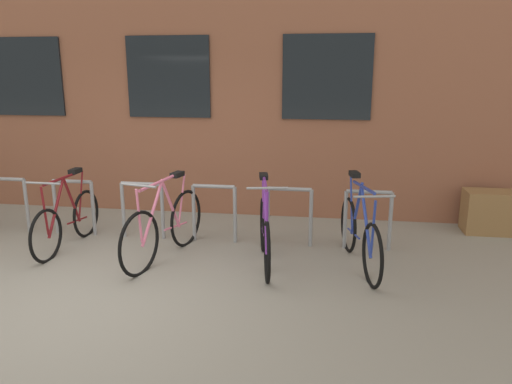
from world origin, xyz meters
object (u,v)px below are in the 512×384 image
object	(u,v)px
bicycle_purple	(265,232)
bicycle_blue	(359,234)
bicycle_pink	(165,226)
bicycle_maroon	(67,220)
planter_box	(490,212)

from	to	relation	value
bicycle_purple	bicycle_blue	xyz separation A→B (m)	(1.10, 0.09, 0.01)
bicycle_pink	bicycle_blue	size ratio (longest dim) A/B	1.01
bicycle_pink	bicycle_purple	size ratio (longest dim) A/B	1.07
bicycle_purple	bicycle_blue	world-z (taller)	bicycle_blue
bicycle_purple	bicycle_maroon	size ratio (longest dim) A/B	1.01
bicycle_blue	bicycle_pink	bearing A→B (deg)	-177.42
bicycle_pink	planter_box	bearing A→B (deg)	21.20
bicycle_blue	bicycle_maroon	bearing A→B (deg)	178.82
bicycle_purple	bicycle_maroon	world-z (taller)	bicycle_purple
bicycle_purple	bicycle_blue	bearing A→B (deg)	4.52
bicycle_pink	bicycle_maroon	distance (m)	1.38
bicycle_pink	bicycle_maroon	size ratio (longest dim) A/B	1.09
bicycle_blue	bicycle_maroon	xyz separation A→B (m)	(-3.69, 0.08, -0.02)
bicycle_maroon	planter_box	distance (m)	5.77
bicycle_pink	bicycle_maroon	world-z (taller)	bicycle_pink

